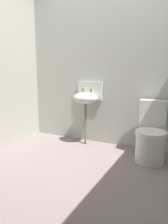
# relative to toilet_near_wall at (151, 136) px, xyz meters

# --- Properties ---
(ground_plane) EXTENTS (3.29, 2.96, 0.08)m
(ground_plane) POSITION_rel_toilet_near_wall_xyz_m (-0.69, -0.93, -0.36)
(ground_plane) COLOR gray
(wall_back) EXTENTS (3.29, 0.10, 2.49)m
(wall_back) POSITION_rel_toilet_near_wall_xyz_m (-0.69, 0.40, 0.92)
(wall_back) COLOR #AFB4A9
(wall_back) RESTS_ON ground
(toilet_near_wall) EXTENTS (0.46, 0.64, 0.78)m
(toilet_near_wall) POSITION_rel_toilet_near_wall_xyz_m (0.00, 0.00, 0.00)
(toilet_near_wall) COLOR silver
(toilet_near_wall) RESTS_ON ground
(sink) EXTENTS (0.42, 0.35, 0.99)m
(sink) POSITION_rel_toilet_near_wall_xyz_m (-1.05, 0.19, 0.43)
(sink) COLOR #6D6952
(sink) RESTS_ON ground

